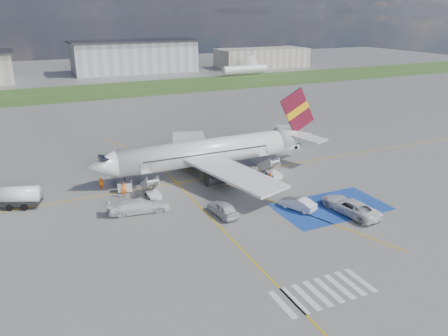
% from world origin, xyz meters
% --- Properties ---
extents(ground, '(400.00, 400.00, 0.00)m').
position_xyz_m(ground, '(0.00, 0.00, 0.00)').
color(ground, '#60605E').
rests_on(ground, ground).
extents(grass_strip, '(400.00, 30.00, 0.01)m').
position_xyz_m(grass_strip, '(0.00, 95.00, 0.01)').
color(grass_strip, '#2D4C1E').
rests_on(grass_strip, ground).
extents(taxiway_line_main, '(120.00, 0.20, 0.01)m').
position_xyz_m(taxiway_line_main, '(0.00, 12.00, 0.01)').
color(taxiway_line_main, gold).
rests_on(taxiway_line_main, ground).
extents(taxiway_line_cross, '(0.20, 60.00, 0.01)m').
position_xyz_m(taxiway_line_cross, '(-5.00, -10.00, 0.01)').
color(taxiway_line_cross, gold).
rests_on(taxiway_line_cross, ground).
extents(taxiway_line_diag, '(20.71, 56.45, 0.01)m').
position_xyz_m(taxiway_line_diag, '(0.00, 12.00, 0.01)').
color(taxiway_line_diag, gold).
rests_on(taxiway_line_diag, ground).
extents(staging_box, '(14.00, 8.00, 0.01)m').
position_xyz_m(staging_box, '(10.00, -4.00, 0.01)').
color(staging_box, navy).
rests_on(staging_box, ground).
extents(crosswalk, '(9.00, 4.00, 0.01)m').
position_xyz_m(crosswalk, '(-1.80, -18.00, 0.01)').
color(crosswalk, silver).
rests_on(crosswalk, ground).
extents(terminal_centre, '(48.00, 18.00, 12.00)m').
position_xyz_m(terminal_centre, '(20.00, 135.00, 6.00)').
color(terminal_centre, gray).
rests_on(terminal_centre, ground).
extents(terminal_east, '(40.00, 16.00, 8.00)m').
position_xyz_m(terminal_east, '(75.00, 128.00, 4.00)').
color(terminal_east, gray).
rests_on(terminal_east, ground).
extents(airliner, '(36.81, 32.95, 11.92)m').
position_xyz_m(airliner, '(1.51, 14.00, 3.39)').
color(airliner, silver).
rests_on(airliner, ground).
extents(airstairs_fwd, '(1.90, 5.20, 3.60)m').
position_xyz_m(airstairs_fwd, '(-9.50, 8.70, 0.62)').
color(airstairs_fwd, silver).
rests_on(airstairs_fwd, ground).
extents(airstairs_aft, '(1.90, 5.20, 3.60)m').
position_xyz_m(airstairs_aft, '(9.00, 8.70, 0.62)').
color(airstairs_aft, silver).
rests_on(airstairs_aft, ground).
extents(fuel_tanker, '(8.41, 4.95, 2.80)m').
position_xyz_m(fuel_tanker, '(-26.97, 13.03, 1.18)').
color(fuel_tanker, black).
rests_on(fuel_tanker, ground).
extents(gpu_cart, '(2.07, 1.61, 1.53)m').
position_xyz_m(gpu_cart, '(-12.45, 11.83, 0.69)').
color(gpu_cart, silver).
rests_on(gpu_cart, ground).
extents(belt_loader, '(5.56, 3.31, 1.61)m').
position_xyz_m(belt_loader, '(18.34, 19.90, 0.40)').
color(belt_loader, silver).
rests_on(belt_loader, ground).
extents(car_silver_a, '(2.61, 5.25, 1.72)m').
position_xyz_m(car_silver_a, '(-3.35, -0.26, 0.86)').
color(car_silver_a, silver).
rests_on(car_silver_a, ground).
extents(car_silver_b, '(3.45, 5.01, 1.57)m').
position_xyz_m(car_silver_b, '(5.79, -2.67, 0.78)').
color(car_silver_b, '#B6B8BD').
rests_on(car_silver_b, ground).
extents(van_white_a, '(3.57, 6.55, 2.35)m').
position_xyz_m(van_white_a, '(10.98, -6.26, 1.17)').
color(van_white_a, silver).
rests_on(van_white_a, ground).
extents(van_white_b, '(5.84, 3.02, 2.19)m').
position_xyz_m(van_white_b, '(-12.39, 4.78, 1.09)').
color(van_white_b, silver).
rests_on(van_white_b, ground).
extents(crew_fwd, '(0.82, 0.66, 1.96)m').
position_xyz_m(crew_fwd, '(-12.90, 10.22, 0.98)').
color(crew_fwd, orange).
rests_on(crew_fwd, ground).
extents(crew_nose, '(1.03, 0.99, 1.67)m').
position_xyz_m(crew_nose, '(-15.18, 14.18, 0.84)').
color(crew_nose, orange).
rests_on(crew_nose, ground).
extents(crew_aft, '(0.45, 1.01, 1.70)m').
position_xyz_m(crew_aft, '(7.08, 6.20, 0.85)').
color(crew_aft, '#E2550B').
rests_on(crew_aft, ground).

